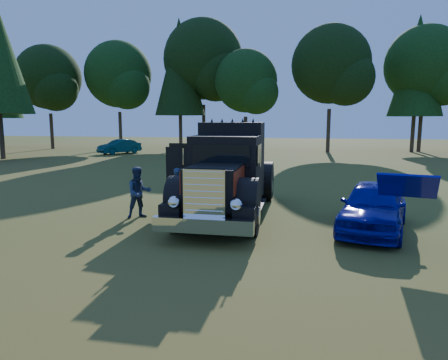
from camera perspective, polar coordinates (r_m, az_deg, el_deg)
ground at (r=10.53m, az=2.48°, el=-8.43°), size 120.00×120.00×0.00m
treeline at (r=38.88m, az=6.13°, el=15.65°), size 72.10×25.95×13.84m
diamond_t_truck at (r=12.75m, az=0.47°, el=0.46°), size 3.37×7.16×3.00m
hotrod_coupe at (r=11.88m, az=20.60°, el=-3.51°), size 2.63×4.44×1.89m
spectator_near at (r=12.50m, az=-6.39°, el=-1.96°), size 0.61×0.70×1.61m
spectator_far at (r=12.89m, az=-12.05°, el=-1.75°), size 1.00×0.97×1.62m
distant_teal_car at (r=38.09m, az=-14.71°, el=4.63°), size 3.27×4.11×1.31m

